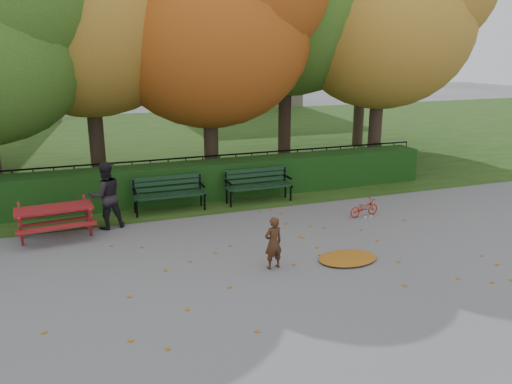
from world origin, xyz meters
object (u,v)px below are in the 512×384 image
object	(u,v)px
tree_c	(222,18)
bicycle	(364,208)
child	(273,243)
adult	(106,195)
tree_e	(395,13)
bench_left	(169,191)
picnic_table	(54,214)
tree_g	(375,13)
bench_right	(258,183)

from	to	relation	value
tree_c	bicycle	bearing A→B (deg)	-62.33
child	adult	distance (m)	4.33
tree_e	bench_left	world-z (taller)	tree_e
picnic_table	adult	size ratio (longest dim) A/B	1.09
bench_left	adult	distance (m)	1.78
tree_g	bicycle	distance (m)	10.97
bench_right	picnic_table	bearing A→B (deg)	-168.68
child	tree_e	bearing A→B (deg)	-145.83
bench_right	tree_e	bearing A→B (deg)	20.87
tree_g	picnic_table	xyz separation A→B (m)	(-12.31, -7.08, -4.84)
tree_e	bench_left	xyz separation A→B (m)	(-7.82, -2.07, -4.56)
tree_c	child	size ratio (longest dim) A/B	7.96
bench_left	bench_right	distance (m)	2.40
picnic_table	child	distance (m)	4.96
bench_left	adult	xyz separation A→B (m)	(-1.56, -0.80, 0.26)
bench_left	bench_right	bearing A→B (deg)	0.00
picnic_table	adult	world-z (taller)	adult
tree_e	tree_g	bearing A→B (deg)	65.60
picnic_table	adult	bearing A→B (deg)	5.74
tree_g	child	bearing A→B (deg)	-129.65
child	adult	bearing A→B (deg)	-59.58
bench_right	bicycle	distance (m)	2.92
bench_right	bicycle	bearing A→B (deg)	-46.06
tree_e	bench_left	size ratio (longest dim) A/B	4.53
tree_g	bench_left	size ratio (longest dim) A/B	4.75
tree_g	child	xyz separation A→B (m)	(-8.46, -10.21, -4.87)
tree_c	adult	world-z (taller)	tree_c
bicycle	bench_left	bearing A→B (deg)	56.56
tree_e	picnic_table	world-z (taller)	tree_e
bicycle	adult	bearing A→B (deg)	69.73
bench_left	bicycle	xyz separation A→B (m)	(4.42, -2.09, -0.30)
bench_right	tree_c	bearing A→B (deg)	96.70
tree_g	child	world-z (taller)	tree_g
tree_e	tree_c	bearing A→B (deg)	178.07
tree_c	child	distance (m)	7.79
bench_left	bicycle	bearing A→B (deg)	-25.35
bench_left	child	xyz separation A→B (m)	(1.18, -4.15, -0.02)
picnic_table	bench_left	bearing A→B (deg)	15.60
tree_c	tree_e	distance (m)	5.70
tree_c	child	bearing A→B (deg)	-98.51
adult	tree_e	bearing A→B (deg)	-176.67
tree_c	picnic_table	size ratio (longest dim) A/B	4.71
bench_left	adult	bearing A→B (deg)	-152.89
tree_e	tree_g	world-z (taller)	tree_g
tree_e	child	world-z (taller)	tree_e
picnic_table	bicycle	world-z (taller)	picnic_table
tree_c	bench_left	size ratio (longest dim) A/B	4.44
tree_c	bench_left	bearing A→B (deg)	-133.36
tree_c	tree_g	xyz separation A→B (m)	(7.50, 3.80, 0.55)
bench_right	picnic_table	distance (m)	5.17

